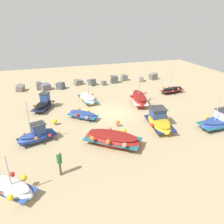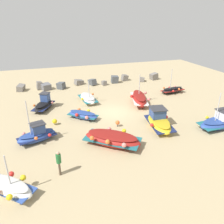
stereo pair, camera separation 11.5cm
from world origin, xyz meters
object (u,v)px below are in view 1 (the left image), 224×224
fishing_boat_4 (37,135)px  fishing_boat_7 (9,188)px  fishing_boat_5 (159,121)px  fishing_boat_6 (87,98)px  fishing_boat_1 (83,115)px  fishing_boat_8 (44,105)px  mooring_buoy_1 (55,121)px  fishing_boat_9 (172,90)px  mooring_buoy_0 (118,123)px  person_walking (59,161)px  fishing_boat_0 (113,139)px  fishing_boat_2 (139,99)px  fishing_boat_3 (220,122)px

fishing_boat_4 → fishing_boat_7: (-1.65, -5.63, -0.11)m
fishing_boat_5 → fishing_boat_6: (-4.91, 8.45, -0.18)m
fishing_boat_1 → fishing_boat_8: 5.23m
mooring_buoy_1 → fishing_boat_9: bearing=17.2°
fishing_boat_9 → mooring_buoy_0: size_ratio=5.75×
fishing_boat_1 → fishing_boat_7: (-6.01, -8.76, 0.04)m
fishing_boat_8 → person_walking: person_walking is taller
fishing_boat_9 → fishing_boat_8: bearing=173.9°
fishing_boat_6 → person_walking: 13.26m
fishing_boat_4 → fishing_boat_0: bearing=-41.1°
fishing_boat_7 → fishing_boat_8: size_ratio=0.94×
fishing_boat_8 → mooring_buoy_0: size_ratio=5.92×
fishing_boat_1 → fishing_boat_9: (12.89, 4.32, 0.01)m
fishing_boat_7 → mooring_buoy_1: bearing=-69.8°
fishing_boat_5 → person_walking: 10.20m
fishing_boat_7 → fishing_boat_9: fishing_boat_9 is taller
fishing_boat_2 → fishing_boat_5: fishing_boat_2 is taller
fishing_boat_0 → fishing_boat_7: (-7.33, -3.21, -0.09)m
fishing_boat_1 → fishing_boat_0: bearing=-35.4°
fishing_boat_3 → fishing_boat_6: bearing=131.6°
person_walking → fishing_boat_0: bearing=-149.2°
fishing_boat_2 → fishing_boat_7: fishing_boat_2 is taller
fishing_boat_4 → mooring_buoy_0: bearing=-14.3°
fishing_boat_8 → mooring_buoy_1: size_ratio=5.94×
fishing_boat_3 → fishing_boat_4: (-16.03, 2.62, -0.03)m
fishing_boat_1 → fishing_boat_4: size_ratio=0.85×
fishing_boat_1 → fishing_boat_5: bearing=9.6°
fishing_boat_6 → mooring_buoy_0: size_ratio=6.11×
fishing_boat_0 → mooring_buoy_1: fishing_boat_0 is taller
fishing_boat_2 → fishing_boat_0: bearing=-21.1°
fishing_boat_4 → fishing_boat_5: size_ratio=0.85×
fishing_boat_7 → mooring_buoy_1: (3.22, 8.21, -0.08)m
fishing_boat_4 → fishing_boat_8: (0.73, 6.90, -0.02)m
fishing_boat_6 → fishing_boat_9: bearing=-97.2°
fishing_boat_4 → fishing_boat_9: bearing=5.3°
fishing_boat_8 → mooring_buoy_0: fishing_boat_8 is taller
fishing_boat_6 → person_walking: bearing=154.2°
fishing_boat_0 → fishing_boat_6: bearing=-52.7°
fishing_boat_9 → person_walking: bearing=-150.4°
fishing_boat_9 → person_walking: (-15.90, -12.25, 0.60)m
mooring_buoy_0 → fishing_boat_8: bearing=134.8°
fishing_boat_1 → fishing_boat_6: (1.45, 4.54, 0.02)m
fishing_boat_1 → fishing_boat_2: (7.08, 2.15, 0.20)m
fishing_boat_1 → person_walking: bearing=-69.6°
fishing_boat_2 → fishing_boat_5: bearing=8.8°
fishing_boat_2 → fishing_boat_4: bearing=-49.6°
fishing_boat_1 → mooring_buoy_0: bearing=-2.8°
fishing_boat_0 → fishing_boat_2: size_ratio=0.98×
fishing_boat_1 → fishing_boat_8: (-3.63, 3.76, 0.13)m
fishing_boat_1 → mooring_buoy_1: (-2.79, -0.55, -0.04)m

